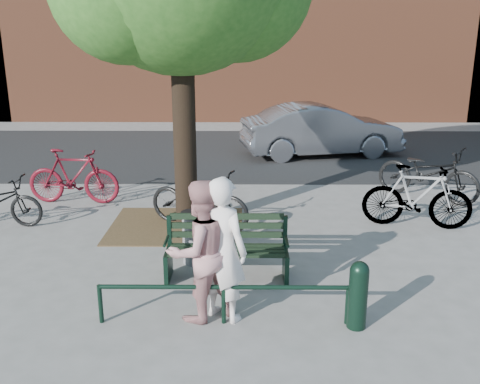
{
  "coord_description": "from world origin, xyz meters",
  "views": [
    {
      "loc": [
        0.25,
        -7.01,
        3.42
      ],
      "look_at": [
        0.18,
        1.0,
        1.02
      ],
      "focal_mm": 40.0,
      "sensor_mm": 36.0,
      "label": 1
    }
  ],
  "objects_px": {
    "litter_bin": "(194,237)",
    "parked_car": "(321,130)",
    "bicycle_c": "(199,199)",
    "person_left": "(223,249)",
    "bollard": "(358,293)",
    "park_bench": "(227,246)",
    "person_right": "(200,251)"
  },
  "relations": [
    {
      "from": "litter_bin",
      "to": "parked_car",
      "type": "xyz_separation_m",
      "value": [
        2.95,
        7.49,
        0.33
      ]
    },
    {
      "from": "bicycle_c",
      "to": "parked_car",
      "type": "bearing_deg",
      "value": -2.15
    },
    {
      "from": "person_left",
      "to": "litter_bin",
      "type": "bearing_deg",
      "value": -40.63
    },
    {
      "from": "parked_car",
      "to": "person_left",
      "type": "bearing_deg",
      "value": 153.54
    },
    {
      "from": "bollard",
      "to": "parked_car",
      "type": "xyz_separation_m",
      "value": [
        0.84,
        9.37,
        0.28
      ]
    },
    {
      "from": "park_bench",
      "to": "person_left",
      "type": "relative_size",
      "value": 0.96
    },
    {
      "from": "parked_car",
      "to": "litter_bin",
      "type": "bearing_deg",
      "value": 147.03
    },
    {
      "from": "person_left",
      "to": "bollard",
      "type": "distance_m",
      "value": 1.69
    },
    {
      "from": "park_bench",
      "to": "bollard",
      "type": "xyz_separation_m",
      "value": [
        1.6,
        -1.36,
        -0.02
      ]
    },
    {
      "from": "bollard",
      "to": "bicycle_c",
      "type": "xyz_separation_m",
      "value": [
        -2.17,
        3.48,
        0.07
      ]
    },
    {
      "from": "litter_bin",
      "to": "person_right",
      "type": "bearing_deg",
      "value": -82.09
    },
    {
      "from": "person_right",
      "to": "bollard",
      "type": "bearing_deg",
      "value": 139.48
    },
    {
      "from": "bollard",
      "to": "litter_bin",
      "type": "bearing_deg",
      "value": 138.35
    },
    {
      "from": "person_left",
      "to": "bollard",
      "type": "bearing_deg",
      "value": -155.76
    },
    {
      "from": "person_right",
      "to": "parked_car",
      "type": "bearing_deg",
      "value": -140.1
    },
    {
      "from": "bicycle_c",
      "to": "park_bench",
      "type": "bearing_deg",
      "value": -140.09
    },
    {
      "from": "park_bench",
      "to": "bollard",
      "type": "bearing_deg",
      "value": -40.39
    },
    {
      "from": "person_right",
      "to": "litter_bin",
      "type": "bearing_deg",
      "value": -115.6
    },
    {
      "from": "litter_bin",
      "to": "park_bench",
      "type": "bearing_deg",
      "value": -45.26
    },
    {
      "from": "person_left",
      "to": "parked_car",
      "type": "xyz_separation_m",
      "value": [
        2.45,
        9.14,
        -0.17
      ]
    },
    {
      "from": "person_right",
      "to": "bicycle_c",
      "type": "relative_size",
      "value": 0.89
    },
    {
      "from": "person_left",
      "to": "parked_car",
      "type": "distance_m",
      "value": 9.46
    },
    {
      "from": "person_right",
      "to": "park_bench",
      "type": "bearing_deg",
      "value": -137.78
    },
    {
      "from": "park_bench",
      "to": "litter_bin",
      "type": "height_order",
      "value": "park_bench"
    },
    {
      "from": "person_right",
      "to": "parked_car",
      "type": "distance_m",
      "value": 9.54
    },
    {
      "from": "parked_car",
      "to": "park_bench",
      "type": "bearing_deg",
      "value": 151.63
    },
    {
      "from": "park_bench",
      "to": "parked_car",
      "type": "distance_m",
      "value": 8.37
    },
    {
      "from": "person_left",
      "to": "person_right",
      "type": "relative_size",
      "value": 1.03
    },
    {
      "from": "person_right",
      "to": "litter_bin",
      "type": "relative_size",
      "value": 2.17
    },
    {
      "from": "person_right",
      "to": "parked_car",
      "type": "xyz_separation_m",
      "value": [
        2.72,
        9.14,
        -0.15
      ]
    },
    {
      "from": "litter_bin",
      "to": "bicycle_c",
      "type": "distance_m",
      "value": 1.6
    },
    {
      "from": "park_bench",
      "to": "litter_bin",
      "type": "distance_m",
      "value": 0.74
    }
  ]
}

